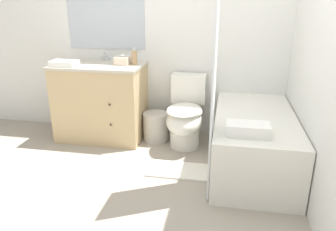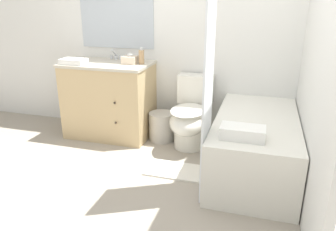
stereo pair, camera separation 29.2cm
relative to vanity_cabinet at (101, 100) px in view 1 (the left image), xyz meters
name	(u,v)px [view 1 (the left image)]	position (x,y,z in m)	size (l,w,h in m)	color
ground_plane	(139,207)	(0.75, -1.24, -0.43)	(14.00, 14.00, 0.00)	gray
wall_back	(173,22)	(0.75, 0.31, 0.82)	(8.00, 0.06, 2.50)	silver
wall_right	(316,31)	(2.01, -0.48, 0.82)	(0.05, 2.53, 2.50)	silver
vanity_cabinet	(101,100)	(0.00, 0.00, 0.00)	(0.94, 0.61, 0.83)	tan
sink_faucet	(106,57)	(0.00, 0.21, 0.44)	(0.14, 0.12, 0.12)	silver
toilet	(185,116)	(0.95, -0.08, -0.10)	(0.37, 0.68, 0.72)	silver
bathtub	(253,141)	(1.62, -0.42, -0.17)	(0.70, 1.41, 0.51)	silver
shower_curtain	(214,75)	(1.26, -0.89, 0.53)	(0.01, 0.36, 1.91)	white
wastebasket	(156,127)	(0.61, 0.01, -0.27)	(0.28, 0.28, 0.31)	#B7B2A8
tissue_box	(123,60)	(0.26, 0.02, 0.45)	(0.15, 0.15, 0.11)	beige
soap_dispenser	(134,57)	(0.39, 0.03, 0.48)	(0.06, 0.06, 0.17)	tan
hand_towel_folded	(64,63)	(-0.30, -0.18, 0.43)	(0.26, 0.17, 0.06)	white
bath_towel_folded	(248,129)	(1.53, -0.90, 0.13)	(0.33, 0.18, 0.09)	white
bath_mat	(178,170)	(0.96, -0.64, -0.42)	(0.57, 0.31, 0.02)	silver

